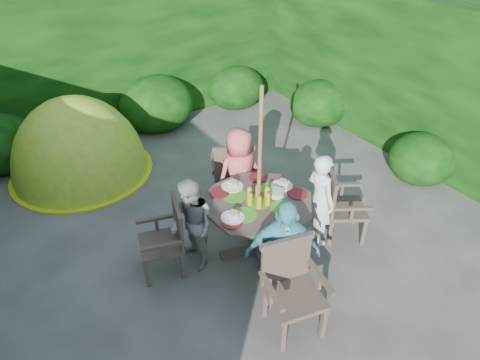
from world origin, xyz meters
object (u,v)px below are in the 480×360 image
child_left (192,225)px  child_front (282,254)px  garden_chair_left (167,238)px  child_right (320,200)px  patio_table (259,210)px  dome_tent (83,172)px  garden_chair_front (291,286)px  garden_chair_back (233,171)px  child_back (239,174)px  garden_chair_right (340,204)px  parasol_pole (259,178)px

child_left → child_front: bearing=25.1°
garden_chair_left → child_right: bearing=88.9°
child_front → garden_chair_left: bearing=156.7°
patio_table → dome_tent: bearing=114.1°
child_right → dome_tent: bearing=36.6°
garden_chair_front → child_right: 1.36m
garden_chair_back → child_right: child_right is taller
patio_table → child_back: bearing=73.8°
garden_chair_left → garden_chair_back: size_ratio=0.93×
garden_chair_front → garden_chair_left: bearing=130.3°
garden_chair_back → child_left: child_left is taller
child_left → dome_tent: size_ratio=0.45×
child_back → child_left: bearing=31.2°
garden_chair_back → child_back: 0.33m
garden_chair_back → child_back: child_back is taller
garden_chair_right → garden_chair_left: 2.20m
garden_chair_front → parasol_pole: bearing=85.0°
parasol_pole → child_front: 0.91m
garden_chair_right → child_right: (-0.29, 0.07, 0.14)m
garden_chair_back → dome_tent: 2.61m
child_left → dome_tent: 2.91m
child_right → child_front: bearing=122.0°
patio_table → garden_chair_front: bearing=-107.1°
patio_table → parasol_pole: parasol_pole is taller
garden_chair_right → garden_chair_back: (-0.76, 1.35, 0.02)m
garden_chair_right → child_left: (-1.83, 0.52, 0.10)m
garden_chair_left → dome_tent: size_ratio=0.34×
garden_chair_left → child_back: bearing=124.9°
child_left → garden_chair_back: bearing=124.4°
garden_chair_back → dome_tent: bearing=-24.1°
garden_chair_front → child_right: size_ratio=0.76×
garden_chair_back → garden_chair_front: bearing=99.6°
child_front → dome_tent: (-1.12, 3.78, -0.67)m
garden_chair_left → child_front: (0.83, -1.08, 0.20)m
garden_chair_back → child_front: (-0.53, -1.82, 0.16)m
child_front → dome_tent: child_front is taller
garden_chair_right → child_front: child_front is taller
patio_table → dome_tent: 3.37m
patio_table → child_left: child_left is taller
patio_table → child_back: (0.22, 0.77, 0.00)m
garden_chair_left → parasol_pole: bearing=88.9°
child_right → parasol_pole: bearing=77.0°
parasol_pole → child_back: 0.91m
dome_tent → garden_chair_front: bearing=-57.2°
patio_table → child_front: size_ratio=1.23×
patio_table → child_back: 0.80m
patio_table → garden_chair_back: bearing=74.4°
garden_chair_right → dome_tent: bearing=66.7°
garden_chair_left → child_right: size_ratio=0.71×
garden_chair_right → child_back: size_ratio=0.70×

